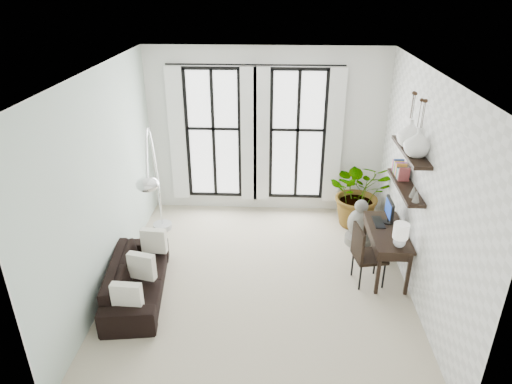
# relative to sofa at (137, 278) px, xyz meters

# --- Properties ---
(floor) EXTENTS (5.00, 5.00, 0.00)m
(floor) POSITION_rel_sofa_xyz_m (1.80, 0.41, -0.28)
(floor) COLOR #C0B499
(floor) RESTS_ON ground
(ceiling) EXTENTS (5.00, 5.00, 0.00)m
(ceiling) POSITION_rel_sofa_xyz_m (1.80, 0.41, 2.92)
(ceiling) COLOR white
(ceiling) RESTS_ON wall_back
(wall_left) EXTENTS (0.00, 5.00, 5.00)m
(wall_left) POSITION_rel_sofa_xyz_m (-0.45, 0.41, 1.32)
(wall_left) COLOR silver
(wall_left) RESTS_ON floor
(wall_right) EXTENTS (0.00, 5.00, 5.00)m
(wall_right) POSITION_rel_sofa_xyz_m (4.05, 0.41, 1.32)
(wall_right) COLOR white
(wall_right) RESTS_ON floor
(wall_back) EXTENTS (4.50, 0.00, 4.50)m
(wall_back) POSITION_rel_sofa_xyz_m (1.80, 2.91, 1.32)
(wall_back) COLOR white
(wall_back) RESTS_ON floor
(windows) EXTENTS (3.26, 0.13, 2.65)m
(windows) POSITION_rel_sofa_xyz_m (1.60, 2.84, 1.28)
(windows) COLOR white
(windows) RESTS_ON wall_back
(wall_shelves) EXTENTS (0.25, 1.30, 0.60)m
(wall_shelves) POSITION_rel_sofa_xyz_m (3.91, 0.81, 1.45)
(wall_shelves) COLOR black
(wall_shelves) RESTS_ON wall_right
(sofa) EXTENTS (0.99, 1.99, 0.56)m
(sofa) POSITION_rel_sofa_xyz_m (0.00, 0.00, 0.00)
(sofa) COLOR black
(sofa) RESTS_ON floor
(throw_pillows) EXTENTS (0.40, 1.52, 0.40)m
(throw_pillows) POSITION_rel_sofa_xyz_m (0.10, -0.00, 0.22)
(throw_pillows) COLOR silver
(throw_pillows) RESTS_ON sofa
(plant) EXTENTS (1.26, 1.11, 1.33)m
(plant) POSITION_rel_sofa_xyz_m (3.57, 2.32, 0.39)
(plant) COLOR #2D7228
(plant) RESTS_ON floor
(desk) EXTENTS (0.54, 1.27, 1.15)m
(desk) POSITION_rel_sofa_xyz_m (3.75, 0.72, 0.43)
(desk) COLOR black
(desk) RESTS_ON floor
(desk_chair) EXTENTS (0.53, 0.53, 0.96)m
(desk_chair) POSITION_rel_sofa_xyz_m (3.36, 0.47, 0.27)
(desk_chair) COLOR black
(desk_chair) RESTS_ON floor
(arc_lamp) EXTENTS (0.73, 2.23, 2.31)m
(arc_lamp) POSITION_rel_sofa_xyz_m (0.10, 1.00, 1.52)
(arc_lamp) COLOR silver
(arc_lamp) RESTS_ON floor
(buddha) EXTENTS (0.47, 0.47, 0.84)m
(buddha) POSITION_rel_sofa_xyz_m (3.49, 1.62, 0.07)
(buddha) COLOR slate
(buddha) RESTS_ON floor
(vase_a) EXTENTS (0.37, 0.37, 0.38)m
(vase_a) POSITION_rel_sofa_xyz_m (3.91, 0.52, 1.99)
(vase_a) COLOR white
(vase_a) RESTS_ON shelf_upper
(vase_b) EXTENTS (0.37, 0.37, 0.38)m
(vase_b) POSITION_rel_sofa_xyz_m (3.91, 0.92, 1.99)
(vase_b) COLOR white
(vase_b) RESTS_ON shelf_upper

